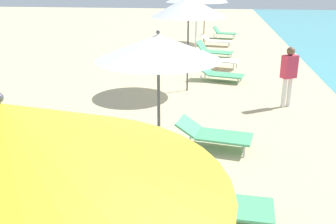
# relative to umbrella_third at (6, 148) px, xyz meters

# --- Properties ---
(umbrella_third) EXTENTS (2.59, 2.59, 2.55)m
(umbrella_third) POSITION_rel_umbrella_third_xyz_m (0.00, 0.00, 0.00)
(umbrella_third) COLOR #4C4C51
(umbrella_third) RESTS_ON ground
(umbrella_fourth) EXTENTS (1.94, 1.94, 2.36)m
(umbrella_fourth) POSITION_rel_umbrella_third_xyz_m (0.27, 4.00, -0.13)
(umbrella_fourth) COLOR #4C4C51
(umbrella_fourth) RESTS_ON ground
(lounger_fourth_shoreside) EXTENTS (1.50, 0.86, 0.52)m
(lounger_fourth_shoreside) POSITION_rel_umbrella_third_xyz_m (1.16, 5.05, -1.94)
(lounger_fourth_shoreside) COLOR #4CA572
(lounger_fourth_shoreside) RESTS_ON ground
(lounger_fourth_inland) EXTENTS (1.61, 0.73, 0.53)m
(lounger_fourth_inland) POSITION_rel_umbrella_third_xyz_m (1.19, 2.70, -1.96)
(lounger_fourth_inland) COLOR #4CA572
(lounger_fourth_inland) RESTS_ON ground
(umbrella_fifth) EXTENTS (2.06, 2.06, 2.66)m
(umbrella_fifth) POSITION_rel_umbrella_third_xyz_m (0.37, 8.91, 0.11)
(umbrella_fifth) COLOR #4C4C51
(umbrella_fifth) RESTS_ON ground
(lounger_fifth_shoreside) EXTENTS (1.54, 0.91, 0.48)m
(lounger_fifth_shoreside) POSITION_rel_umbrella_third_xyz_m (1.29, 10.10, -1.99)
(lounger_fifth_shoreside) COLOR #4CA572
(lounger_fifth_shoreside) RESTS_ON ground
(lounger_sixth_shoreside) EXTENTS (1.56, 1.02, 0.64)m
(lounger_sixth_shoreside) POSITION_rel_umbrella_third_xyz_m (1.04, 13.84, -1.95)
(lounger_sixth_shoreside) COLOR #4CA572
(lounger_sixth_shoreside) RESTS_ON ground
(lounger_sixth_inland) EXTENTS (1.47, 0.94, 0.54)m
(lounger_sixth_inland) POSITION_rel_umbrella_third_xyz_m (1.26, 11.87, -1.91)
(lounger_sixth_inland) COLOR white
(lounger_sixth_inland) RESTS_ON ground
(lounger_farthest_shoreside) EXTENTS (1.29, 0.86, 0.62)m
(lounger_farthest_shoreside) POSITION_rel_umbrella_third_xyz_m (1.52, 18.85, -1.91)
(lounger_farthest_shoreside) COLOR #4CA572
(lounger_farthest_shoreside) RESTS_ON ground
(lounger_farthest_inland) EXTENTS (1.55, 0.81, 0.51)m
(lounger_farthest_inland) POSITION_rel_umbrella_third_xyz_m (1.10, 16.49, -1.96)
(lounger_farthest_inland) COLOR white
(lounger_farthest_inland) RESTS_ON ground
(person_walking_near) EXTENTS (0.42, 0.37, 1.51)m
(person_walking_near) POSITION_rel_umbrella_third_xyz_m (2.94, 7.76, -1.32)
(person_walking_near) COLOR silver
(person_walking_near) RESTS_ON ground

